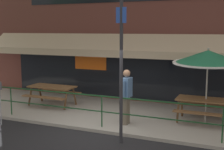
# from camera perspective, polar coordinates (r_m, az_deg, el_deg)

# --- Properties ---
(ground_plane) EXTENTS (120.00, 120.00, 0.00)m
(ground_plane) POSITION_cam_1_polar(r_m,az_deg,el_deg) (9.37, -2.65, -10.53)
(ground_plane) COLOR black
(patio_deck) EXTENTS (15.00, 4.00, 0.10)m
(patio_deck) POSITION_cam_1_polar(r_m,az_deg,el_deg) (11.10, 1.88, -7.21)
(patio_deck) COLOR #9E998E
(patio_deck) RESTS_ON ground
(restaurant_building) EXTENTS (15.00, 1.60, 6.89)m
(restaurant_building) POSITION_cam_1_polar(r_m,az_deg,el_deg) (12.80, 5.63, 10.11)
(restaurant_building) COLOR brown
(restaurant_building) RESTS_ON ground
(patio_railing) EXTENTS (13.84, 0.04, 0.97)m
(patio_railing) POSITION_cam_1_polar(r_m,az_deg,el_deg) (9.40, -1.88, -5.38)
(patio_railing) COLOR #194723
(patio_railing) RESTS_ON patio_deck
(picnic_table_left) EXTENTS (1.80, 1.42, 0.76)m
(picnic_table_left) POSITION_cam_1_polar(r_m,az_deg,el_deg) (12.25, -10.89, -2.72)
(picnic_table_left) COLOR brown
(picnic_table_left) RESTS_ON patio_deck
(picnic_table_centre) EXTENTS (1.80, 1.42, 0.76)m
(picnic_table_centre) POSITION_cam_1_polar(r_m,az_deg,el_deg) (10.27, 16.77, -5.08)
(picnic_table_centre) COLOR brown
(picnic_table_centre) RESTS_ON patio_deck
(patio_umbrella_centre) EXTENTS (2.14, 2.14, 2.38)m
(patio_umbrella_centre) POSITION_cam_1_polar(r_m,az_deg,el_deg) (10.06, 17.14, 3.14)
(patio_umbrella_centre) COLOR #B7B2A8
(patio_umbrella_centre) RESTS_ON patio_deck
(pedestrian_walking) EXTENTS (0.25, 0.62, 1.71)m
(pedestrian_walking) POSITION_cam_1_polar(r_m,az_deg,el_deg) (9.64, 2.68, -3.47)
(pedestrian_walking) COLOR #665B4C
(pedestrian_walking) RESTS_ON patio_deck
(street_sign_pole) EXTENTS (0.28, 0.09, 4.71)m
(street_sign_pole) POSITION_cam_1_polar(r_m,az_deg,el_deg) (8.10, 1.71, 3.96)
(street_sign_pole) COLOR #2D2D33
(street_sign_pole) RESTS_ON ground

